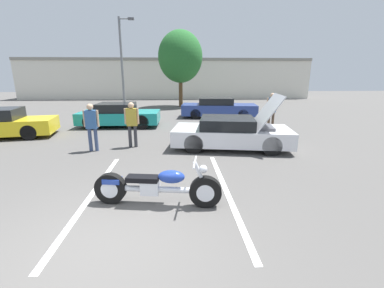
# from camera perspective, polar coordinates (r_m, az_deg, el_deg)

# --- Properties ---
(ground_plane) EXTENTS (80.00, 80.00, 0.00)m
(ground_plane) POSITION_cam_1_polar(r_m,az_deg,el_deg) (4.47, -18.90, -20.68)
(ground_plane) COLOR #514F4C
(parking_stripe_foreground) EXTENTS (0.12, 4.88, 0.01)m
(parking_stripe_foreground) POSITION_cam_1_polar(r_m,az_deg,el_deg) (6.22, -21.27, -10.23)
(parking_stripe_foreground) COLOR white
(parking_stripe_foreground) RESTS_ON ground
(parking_stripe_middle) EXTENTS (0.12, 4.88, 0.01)m
(parking_stripe_middle) POSITION_cam_1_polar(r_m,az_deg,el_deg) (6.02, 7.58, -10.16)
(parking_stripe_middle) COLOR white
(parking_stripe_middle) RESTS_ON ground
(far_building) EXTENTS (32.00, 4.20, 4.40)m
(far_building) POSITION_cam_1_polar(r_m,az_deg,el_deg) (30.80, -5.60, 14.49)
(far_building) COLOR beige
(far_building) RESTS_ON ground
(light_pole) EXTENTS (1.21, 0.28, 6.82)m
(light_pole) POSITION_cam_1_polar(r_m,az_deg,el_deg) (21.65, -15.14, 17.74)
(light_pole) COLOR slate
(light_pole) RESTS_ON ground
(tree_background) EXTENTS (3.59, 3.59, 6.10)m
(tree_background) POSITION_cam_1_polar(r_m,az_deg,el_deg) (21.99, -2.61, 18.78)
(tree_background) COLOR brown
(tree_background) RESTS_ON ground
(motorcycle) EXTENTS (2.57, 0.76, 0.96)m
(motorcycle) POSITION_cam_1_polar(r_m,az_deg,el_deg) (5.26, -7.77, -9.37)
(motorcycle) COLOR black
(motorcycle) RESTS_ON ground
(show_car_hood_open) EXTENTS (4.38, 2.51, 1.93)m
(show_car_hood_open) POSITION_cam_1_polar(r_m,az_deg,el_deg) (9.37, 8.86, 2.51)
(show_car_hood_open) COLOR silver
(show_car_hood_open) RESTS_ON ground
(parked_car_right_row) EXTENTS (4.76, 2.32, 1.22)m
(parked_car_right_row) POSITION_cam_1_polar(r_m,az_deg,el_deg) (16.28, 5.88, 7.96)
(parked_car_right_row) COLOR navy
(parked_car_right_row) RESTS_ON ground
(parked_car_mid_row) EXTENTS (4.05, 1.98, 1.19)m
(parked_car_mid_row) POSITION_cam_1_polar(r_m,az_deg,el_deg) (13.83, -15.89, 6.20)
(parked_car_mid_row) COLOR teal
(parked_car_mid_row) RESTS_ON ground
(spectator_near_motorcycle) EXTENTS (0.52, 0.21, 1.63)m
(spectator_near_motorcycle) POSITION_cam_1_polar(r_m,az_deg,el_deg) (9.51, -13.22, 5.01)
(spectator_near_motorcycle) COLOR #333338
(spectator_near_motorcycle) RESTS_ON ground
(spectator_by_show_car) EXTENTS (0.52, 0.23, 1.76)m
(spectator_by_show_car) POSITION_cam_1_polar(r_m,az_deg,el_deg) (12.91, 17.30, 7.65)
(spectator_by_show_car) COLOR brown
(spectator_by_show_car) RESTS_ON ground
(spectator_midground) EXTENTS (0.52, 0.22, 1.64)m
(spectator_midground) POSITION_cam_1_polar(r_m,az_deg,el_deg) (9.39, -21.42, 4.27)
(spectator_midground) COLOR #38476B
(spectator_midground) RESTS_ON ground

